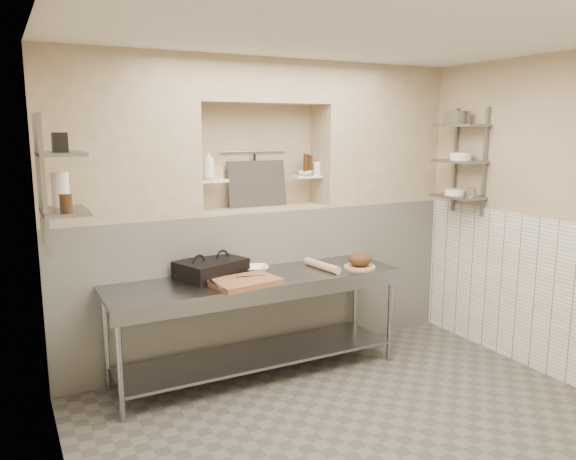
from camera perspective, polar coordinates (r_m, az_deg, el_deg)
floor at (r=4.44m, az=7.62°, el=-19.86°), size 4.00×3.90×0.10m
ceiling at (r=3.90m, az=8.69°, el=20.20°), size 4.00×3.90×0.10m
wall_left at (r=3.21m, az=-23.25°, el=-4.45°), size 0.10×3.90×2.80m
wall_right at (r=5.36m, az=26.25°, el=0.95°), size 0.10×3.90×2.80m
wall_back at (r=5.64m, az=-3.78°, el=2.40°), size 4.00×0.10×2.80m
backwall_lower at (r=5.56m, az=-2.65°, el=-5.09°), size 4.00×0.40×1.40m
alcove_sill at (r=5.41m, az=-2.71°, el=2.18°), size 1.30×0.40×0.02m
backwall_pillar_left at (r=4.95m, az=-17.01°, el=9.02°), size 1.35×0.40×1.40m
backwall_pillar_right at (r=6.03m, az=8.89°, el=9.48°), size 1.35×0.40×1.40m
backwall_header at (r=5.37m, az=-2.82°, el=14.84°), size 1.30×0.40×0.40m
wainscot_left at (r=3.45m, az=-21.37°, el=-15.68°), size 0.02×3.90×1.40m
wainscot_right at (r=5.46m, az=25.29°, el=-6.36°), size 0.02×3.90×1.40m
alcove_shelf_left at (r=5.19m, az=-7.77°, el=4.98°), size 0.28×0.16×0.02m
alcove_shelf_right at (r=5.61m, az=1.93°, el=5.45°), size 0.28×0.16×0.02m
utensil_rail at (r=5.52m, az=-3.51°, el=7.96°), size 0.70×0.02×0.02m
hanging_steel at (r=5.51m, az=-3.40°, el=6.19°), size 0.02×0.02×0.30m
splash_panel at (r=5.47m, az=-3.17°, el=4.70°), size 0.60×0.08×0.45m
shelf_rail_left_a at (r=4.39m, az=-23.95°, el=4.55°), size 0.03×0.03×0.95m
shelf_rail_left_b at (r=3.99m, az=-23.56°, el=4.09°), size 0.03×0.03×0.95m
wall_shelf_left_lower at (r=4.22m, az=-21.75°, el=1.78°), size 0.30×0.50×0.02m
wall_shelf_left_upper at (r=4.19m, az=-22.11°, el=7.20°), size 0.30×0.50×0.03m
shelf_rail_right_a at (r=6.08m, az=16.62°, el=6.83°), size 0.03×0.03×1.05m
shelf_rail_right_b at (r=5.80m, az=19.38°, el=6.53°), size 0.03×0.03×1.05m
wall_shelf_right_lower at (r=5.87m, az=16.85°, el=3.28°), size 0.30×0.50×0.02m
wall_shelf_right_mid at (r=5.84m, az=17.03°, el=6.68°), size 0.30×0.50×0.02m
wall_shelf_right_upper at (r=5.83m, az=17.21°, el=10.11°), size 0.30×0.50×0.03m
prep_table at (r=4.95m, az=-3.13°, el=-7.70°), size 2.60×0.70×0.90m
panini_press at (r=4.92m, az=-7.83°, el=-3.88°), size 0.65×0.56×0.15m
cutting_board at (r=4.66m, az=-4.41°, el=-5.28°), size 0.58×0.45×0.05m
knife_blade at (r=4.73m, az=-3.84°, el=-4.73°), size 0.25×0.07×0.01m
tongs at (r=4.51m, az=-7.41°, el=-5.43°), size 0.03×0.25×0.02m
mixing_bowl at (r=5.05m, az=-3.32°, el=-3.98°), size 0.28×0.28×0.06m
rolling_pin at (r=5.15m, az=3.47°, el=-3.63°), size 0.13×0.47×0.07m
bread_board at (r=5.25m, az=7.30°, el=-3.73°), size 0.29×0.29×0.02m
bread_loaf at (r=5.23m, az=7.32°, el=-2.96°), size 0.21×0.21×0.13m
bottle_soap at (r=5.12m, az=-8.05°, el=6.62°), size 0.11×0.11×0.28m
jar_alcove at (r=5.21m, az=-7.20°, el=5.86°), size 0.09×0.09×0.13m
bowl_alcove at (r=5.55m, az=1.76°, el=5.79°), size 0.20×0.20×0.05m
condiment_a at (r=5.65m, az=2.23°, el=6.62°), size 0.05×0.05×0.20m
condiment_b at (r=5.61m, az=1.83°, el=6.67°), size 0.05×0.05×0.21m
condiment_c at (r=5.65m, az=2.97°, el=6.28°), size 0.08×0.08×0.13m
jug_left at (r=4.38m, az=-22.11°, el=3.83°), size 0.12×0.12×0.25m
jar_left at (r=4.08m, az=-21.62°, el=2.57°), size 0.08×0.08×0.12m
box_left_upper at (r=4.17m, az=-22.17°, el=8.27°), size 0.10×0.10×0.13m
bowl_right at (r=5.90m, az=16.58°, el=3.73°), size 0.20×0.20×0.06m
canister_right at (r=5.74m, az=18.15°, el=3.64°), size 0.09×0.09×0.09m
bowl_right_mid at (r=5.83m, az=17.15°, el=7.17°), size 0.20×0.20×0.08m
basket_right at (r=5.89m, az=16.77°, el=10.87°), size 0.17×0.21×0.13m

